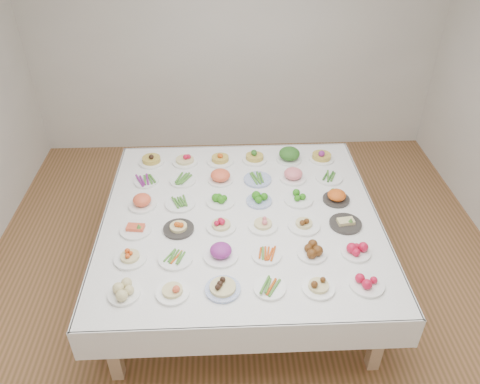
{
  "coord_description": "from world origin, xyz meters",
  "views": [
    {
      "loc": [
        -0.19,
        -3.06,
        3.21
      ],
      "look_at": [
        -0.04,
        0.16,
        0.88
      ],
      "focal_mm": 35.0,
      "sensor_mm": 36.0,
      "label": 1
    }
  ],
  "objects_px": {
    "dish_0": "(123,290)",
    "dish_35": "(322,154)",
    "dish_18": "(142,200)",
    "display_table": "(241,221)"
  },
  "relations": [
    {
      "from": "dish_0",
      "to": "dish_35",
      "type": "bearing_deg",
      "value": 45.16
    },
    {
      "from": "display_table",
      "to": "dish_35",
      "type": "bearing_deg",
      "value": 45.03
    },
    {
      "from": "display_table",
      "to": "dish_35",
      "type": "distance_m",
      "value": 1.19
    },
    {
      "from": "dish_18",
      "to": "dish_35",
      "type": "bearing_deg",
      "value": 22.05
    },
    {
      "from": "dish_0",
      "to": "dish_18",
      "type": "bearing_deg",
      "value": 89.92
    },
    {
      "from": "dish_0",
      "to": "dish_35",
      "type": "distance_m",
      "value": 2.38
    },
    {
      "from": "dish_35",
      "to": "dish_18",
      "type": "bearing_deg",
      "value": -157.95
    },
    {
      "from": "dish_18",
      "to": "dish_0",
      "type": "bearing_deg",
      "value": -90.08
    },
    {
      "from": "display_table",
      "to": "dish_18",
      "type": "height_order",
      "value": "dish_18"
    },
    {
      "from": "dish_0",
      "to": "dish_35",
      "type": "relative_size",
      "value": 0.86
    }
  ]
}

